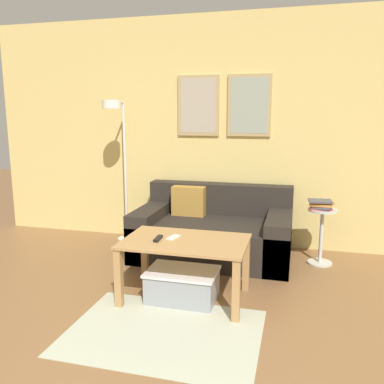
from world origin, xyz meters
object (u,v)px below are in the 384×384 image
Objects in this scene: couch at (213,232)px; cell_phone at (173,237)px; coffee_table at (185,251)px; side_table at (321,232)px; remote_control at (158,238)px; storage_bin at (182,285)px; floor_lamp at (118,143)px; book_stack at (321,204)px.

couch reaches higher than cell_phone.
couch is 1.07m from coffee_table.
remote_control is at bearing -139.31° from side_table.
storage_bin is at bearing -27.08° from cell_phone.
storage_bin is at bearing -107.88° from coffee_table.
remote_control is (-0.20, 0.00, 0.37)m from storage_bin.
floor_lamp is (-1.11, 0.09, 0.92)m from couch.
floor_lamp is 2.90× the size of side_table.
storage_bin is 0.42m from remote_control.
cell_phone is (-1.21, -1.05, 0.16)m from side_table.
side_table is (1.10, 1.09, -0.07)m from coffee_table.
coffee_table is at bearing 72.12° from storage_bin.
remote_control is at bearing 179.95° from storage_bin.
coffee_table is 1.75× the size of storage_bin.
coffee_table is at bearing -46.37° from floor_lamp.
storage_bin is (-0.01, -0.04, -0.28)m from coffee_table.
couch is 6.34× the size of book_stack.
book_stack is at bearing 37.83° from remote_control.
cell_phone is at bearing -138.86° from book_stack.
couch reaches higher than book_stack.
couch is 1.15m from remote_control.
side_table reaches higher than coffee_table.
coffee_table is at bearing 7.76° from remote_control.
couch is at bearing 89.35° from coffee_table.
side_table is 1.74m from remote_control.
storage_bin is 1.01× the size of side_table.
book_stack is (2.17, -0.07, -0.56)m from floor_lamp.
storage_bin is 4.04× the size of cell_phone.
coffee_table is 1.76× the size of side_table.
couch is 1.09m from side_table.
remote_control is at bearing -101.65° from couch.
remote_control is (-1.29, -1.12, -0.11)m from book_stack.
couch is 2.83× the size of side_table.
coffee_table is 7.07× the size of cell_phone.
floor_lamp is (-1.09, 1.15, 0.77)m from coffee_table.
floor_lamp is at bearing 132.27° from storage_bin.
floor_lamp is 2.35m from side_table.
cell_phone is (-0.12, -1.02, 0.24)m from couch.
remote_control is 0.13m from cell_phone.
side_table is (1.11, 1.13, 0.21)m from storage_bin.
coffee_table is 1.76m from floor_lamp.
cell_phone is at bearing 140.39° from storage_bin.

